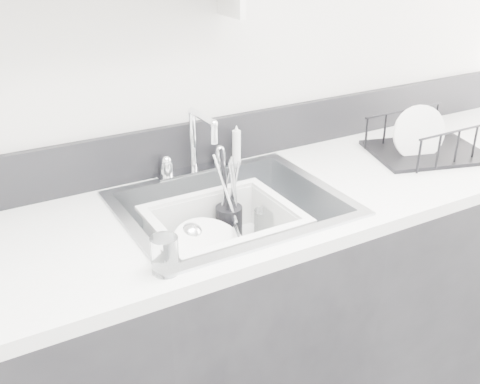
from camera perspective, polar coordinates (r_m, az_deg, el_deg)
counter_run at (r=1.89m, az=-0.77°, el=-13.76°), size 3.20×0.62×0.92m
backsplash at (r=1.85m, az=-5.35°, el=4.61°), size 3.20×0.02×0.16m
sink at (r=1.68m, az=-0.84°, el=-3.97°), size 0.64×0.52×0.20m
faucet at (r=1.81m, az=-4.62°, el=3.52°), size 0.26×0.18×0.23m
side_sprayer at (r=1.89m, az=-0.36°, el=4.81°), size 0.03×0.03×0.14m
wash_tub at (r=1.65m, az=-1.65°, el=-4.61°), size 0.42×0.35×0.16m
plate_stack at (r=1.63m, az=-2.76°, el=-6.37°), size 0.27×0.26×0.11m
utensil_cup at (r=1.75m, az=-1.14°, el=-2.81°), size 0.08×0.08×0.28m
ladle at (r=1.67m, az=-2.34°, el=-4.99°), size 0.33×0.23×0.09m
tumbler_in_tub at (r=1.76m, az=2.50°, el=-3.22°), size 0.08×0.08×0.09m
tumbler_counter at (r=1.32m, az=-7.65°, el=-6.36°), size 0.08×0.08×0.09m
dish_rack at (r=2.09m, az=18.60°, el=5.45°), size 0.45×0.39×0.14m
bowl_small at (r=1.66m, az=2.58°, el=-6.11°), size 0.15×0.15×0.04m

